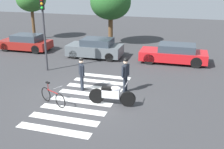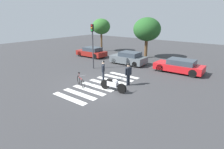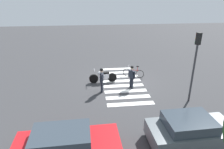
{
  "view_description": "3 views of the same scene",
  "coord_description": "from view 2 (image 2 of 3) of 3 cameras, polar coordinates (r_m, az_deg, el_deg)",
  "views": [
    {
      "loc": [
        4.72,
        -11.13,
        5.38
      ],
      "look_at": [
        0.89,
        1.6,
        0.72
      ],
      "focal_mm": 43.78,
      "sensor_mm": 36.0,
      "label": 1
    },
    {
      "loc": [
        9.08,
        -10.24,
        5.13
      ],
      "look_at": [
        0.58,
        0.66,
        0.8
      ],
      "focal_mm": 29.98,
      "sensor_mm": 36.0,
      "label": 2
    },
    {
      "loc": [
        2.47,
        14.03,
        6.54
      ],
      "look_at": [
        0.9,
        0.61,
        1.02
      ],
      "focal_mm": 32.48,
      "sensor_mm": 36.0,
      "label": 3
    }
  ],
  "objects": [
    {
      "name": "ground_plane",
      "position": [
        14.61,
        -3.38,
        -3.2
      ],
      "size": [
        60.0,
        60.0,
        0.0
      ],
      "primitive_type": "plane",
      "color": "#38383A"
    },
    {
      "name": "police_motorcycle",
      "position": [
        13.29,
        0.32,
        -3.11
      ],
      "size": [
        2.14,
        0.62,
        1.06
      ],
      "color": "black",
      "rests_on": "ground_plane"
    },
    {
      "name": "leaning_bicycle",
      "position": [
        14.46,
        -9.55,
        -2.05
      ],
      "size": [
        1.6,
        0.79,
        1.0
      ],
      "color": "black",
      "rests_on": "ground_plane"
    },
    {
      "name": "officer_on_foot",
      "position": [
        15.24,
        -2.68,
        1.62
      ],
      "size": [
        0.43,
        0.56,
        1.73
      ],
      "color": "#1E232D",
      "rests_on": "ground_plane"
    },
    {
      "name": "officer_by_motorcycle",
      "position": [
        14.28,
        5.02,
        0.62
      ],
      "size": [
        0.29,
        0.66,
        1.78
      ],
      "color": "#1E232D",
      "rests_on": "ground_plane"
    },
    {
      "name": "crosswalk_stripes",
      "position": [
        14.61,
        -3.38,
        -3.18
      ],
      "size": [
        3.01,
        6.75,
        0.01
      ],
      "color": "silver",
      "rests_on": "ground_plane"
    },
    {
      "name": "car_maroon_wagon",
      "position": [
        24.81,
        -6.22,
        6.81
      ],
      "size": [
        4.02,
        1.89,
        1.28
      ],
      "color": "black",
      "rests_on": "ground_plane"
    },
    {
      "name": "car_grey_coupe",
      "position": [
        20.9,
        5.1,
        4.97
      ],
      "size": [
        3.96,
        1.96,
        1.38
      ],
      "color": "black",
      "rests_on": "ground_plane"
    },
    {
      "name": "car_red_convertible",
      "position": [
        18.75,
        19.84,
        2.46
      ],
      "size": [
        4.47,
        1.95,
        1.29
      ],
      "color": "black",
      "rests_on": "ground_plane"
    },
    {
      "name": "traffic_light_pole",
      "position": [
        18.71,
        -5.95,
        10.58
      ],
      "size": [
        0.32,
        0.36,
        4.4
      ],
      "color": "#38383D",
      "rests_on": "ground_plane"
    },
    {
      "name": "street_tree_near",
      "position": [
        28.49,
        -3.31,
        14.37
      ],
      "size": [
        2.65,
        2.65,
        4.8
      ],
      "color": "brown",
      "rests_on": "ground_plane"
    },
    {
      "name": "street_tree_mid",
      "position": [
        24.22,
        10.62,
        13.35
      ],
      "size": [
        3.38,
        3.38,
        5.01
      ],
      "color": "brown",
      "rests_on": "ground_plane"
    }
  ]
}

